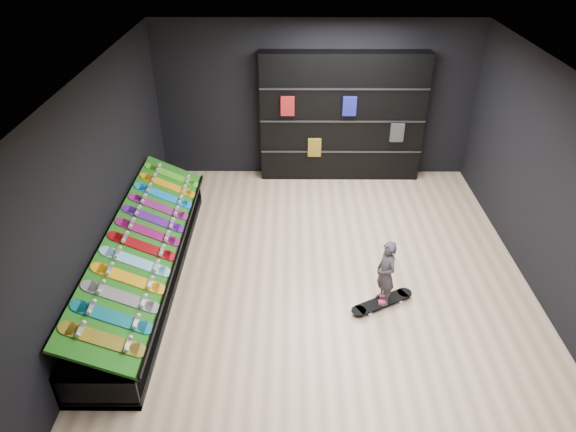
{
  "coord_description": "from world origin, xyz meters",
  "views": [
    {
      "loc": [
        -0.47,
        -5.86,
        4.83
      ],
      "look_at": [
        -0.5,
        0.2,
        1.0
      ],
      "focal_mm": 32.0,
      "sensor_mm": 36.0,
      "label": 1
    }
  ],
  "objects_px": {
    "back_shelving": "(342,118)",
    "child": "(384,284)",
    "display_rack": "(146,267)",
    "floor_skateboard": "(382,303)"
  },
  "relations": [
    {
      "from": "back_shelving",
      "to": "floor_skateboard",
      "type": "bearing_deg",
      "value": -85.59
    },
    {
      "from": "display_rack",
      "to": "back_shelving",
      "type": "height_order",
      "value": "back_shelving"
    },
    {
      "from": "back_shelving",
      "to": "child",
      "type": "bearing_deg",
      "value": -85.59
    },
    {
      "from": "floor_skateboard",
      "to": "display_rack",
      "type": "bearing_deg",
      "value": 142.77
    },
    {
      "from": "display_rack",
      "to": "floor_skateboard",
      "type": "distance_m",
      "value": 3.4
    },
    {
      "from": "display_rack",
      "to": "child",
      "type": "distance_m",
      "value": 3.39
    },
    {
      "from": "display_rack",
      "to": "back_shelving",
      "type": "bearing_deg",
      "value": 47.41
    },
    {
      "from": "child",
      "to": "floor_skateboard",
      "type": "bearing_deg",
      "value": 0.0
    },
    {
      "from": "back_shelving",
      "to": "child",
      "type": "xyz_separation_m",
      "value": [
        0.3,
        -3.85,
        -0.85
      ]
    },
    {
      "from": "back_shelving",
      "to": "child",
      "type": "height_order",
      "value": "back_shelving"
    }
  ]
}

